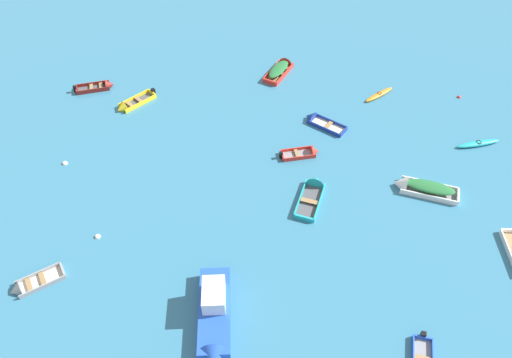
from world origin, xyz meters
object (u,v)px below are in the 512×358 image
mooring_buoy_central (459,97)px  rowboat_yellow_near_right (129,105)px  kayak_orange_far_back (379,94)px  rowboat_maroon_back_row_center (102,86)px  rowboat_grey_cluster_outer (26,287)px  rowboat_deep_blue_center (316,120)px  mooring_buoy_between_boats_left (98,237)px  motor_launch_blue_back_row_left (214,317)px  rowboat_white_back_row_right (419,187)px  kayak_turquoise_distant_center (478,143)px  mooring_buoy_far_field (65,164)px  rowboat_red_far_right (307,153)px  rowboat_turquoise_foreground_center (314,189)px  rowboat_red_midfield_left (282,67)px

mooring_buoy_central → rowboat_yellow_near_right: bearing=174.7°
kayak_orange_far_back → rowboat_maroon_back_row_center: (-23.01, 4.36, 0.03)m
kayak_orange_far_back → rowboat_grey_cluster_outer: (-25.60, -14.70, 0.00)m
rowboat_deep_blue_center → mooring_buoy_between_boats_left: bearing=-150.6°
rowboat_deep_blue_center → motor_launch_blue_back_row_left: bearing=-120.4°
rowboat_maroon_back_row_center → mooring_buoy_central: rowboat_maroon_back_row_center is taller
mooring_buoy_between_boats_left → rowboat_yellow_near_right: bearing=83.9°
motor_launch_blue_back_row_left → mooring_buoy_central: 27.65m
rowboat_maroon_back_row_center → mooring_buoy_between_boats_left: bearing=-86.2°
rowboat_yellow_near_right → motor_launch_blue_back_row_left: (5.40, -19.63, 0.42)m
rowboat_white_back_row_right → kayak_turquoise_distant_center: size_ratio=1.26×
rowboat_yellow_near_right → mooring_buoy_far_field: 7.39m
mooring_buoy_far_field → kayak_turquoise_distant_center: bearing=-4.3°
rowboat_grey_cluster_outer → rowboat_yellow_near_right: 16.86m
kayak_orange_far_back → rowboat_yellow_near_right: bearing=176.1°
kayak_turquoise_distant_center → mooring_buoy_far_field: 30.30m
mooring_buoy_far_field → rowboat_white_back_row_right: bearing=-14.0°
mooring_buoy_far_field → mooring_buoy_central: 31.59m
rowboat_grey_cluster_outer → mooring_buoy_between_boats_left: bearing=40.4°
rowboat_white_back_row_right → mooring_buoy_far_field: rowboat_white_back_row_right is taller
rowboat_red_far_right → kayak_turquoise_distant_center: (12.85, -0.80, 0.00)m
rowboat_grey_cluster_outer → motor_launch_blue_back_row_left: size_ratio=0.54×
rowboat_white_back_row_right → rowboat_maroon_back_row_center: bearing=146.1°
rowboat_deep_blue_center → rowboat_white_back_row_right: size_ratio=0.72×
rowboat_turquoise_foreground_center → rowboat_yellow_near_right: (-12.80, 11.02, 0.00)m
kayak_orange_far_back → rowboat_yellow_near_right: 20.61m
kayak_turquoise_distant_center → rowboat_red_far_right: bearing=176.4°
mooring_buoy_far_field → rowboat_maroon_back_row_center: bearing=78.4°
rowboat_grey_cluster_outer → mooring_buoy_central: (32.15, 13.57, -0.15)m
motor_launch_blue_back_row_left → rowboat_red_midfield_left: 24.34m
rowboat_white_back_row_right → mooring_buoy_between_boats_left: size_ratio=12.09×
rowboat_maroon_back_row_center → mooring_buoy_far_field: bearing=-101.6°
rowboat_red_far_right → mooring_buoy_far_field: bearing=175.2°
rowboat_maroon_back_row_center → mooring_buoy_central: size_ratio=10.24×
kayak_orange_far_back → rowboat_red_midfield_left: bearing=146.9°
kayak_orange_far_back → mooring_buoy_between_boats_left: bearing=-152.2°
rowboat_red_far_right → rowboat_grey_cluster_outer: rowboat_grey_cluster_outer is taller
rowboat_grey_cluster_outer → rowboat_red_midfield_left: rowboat_red_midfield_left is taller
kayak_turquoise_distant_center → mooring_buoy_between_boats_left: size_ratio=9.57×
rowboat_yellow_near_right → mooring_buoy_far_field: bearing=-125.5°
rowboat_deep_blue_center → mooring_buoy_far_field: size_ratio=8.30×
kayak_orange_far_back → rowboat_yellow_near_right: size_ratio=0.90×
rowboat_red_far_right → rowboat_yellow_near_right: rowboat_yellow_near_right is taller
kayak_turquoise_distant_center → mooring_buoy_far_field: (-30.22, 2.26, -0.16)m
rowboat_red_far_right → rowboat_maroon_back_row_center: bearing=146.0°
rowboat_turquoise_foreground_center → motor_launch_blue_back_row_left: motor_launch_blue_back_row_left is taller
rowboat_yellow_near_right → mooring_buoy_far_field: size_ratio=8.70×
rowboat_yellow_near_right → mooring_buoy_between_boats_left: (-1.38, -12.98, -0.17)m
rowboat_red_far_right → rowboat_yellow_near_right: 15.07m
rowboat_yellow_near_right → kayak_turquoise_distant_center: bearing=-17.7°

